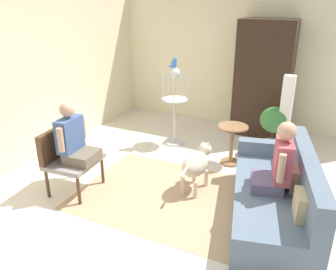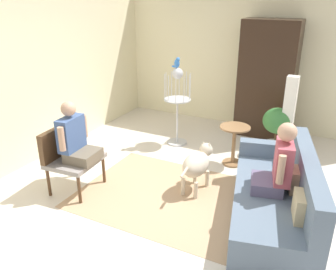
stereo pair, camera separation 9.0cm
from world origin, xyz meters
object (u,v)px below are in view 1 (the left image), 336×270
round_end_table (232,141)px  parrot (174,63)px  potted_plant (274,125)px  dog (196,163)px  column_lamp (285,117)px  armoire_cabinet (263,79)px  person_on_armchair (74,139)px  armchair (66,154)px  person_on_couch (278,163)px  couch (277,196)px  bird_cage_stand (175,101)px

round_end_table → parrot: (-1.18, 0.35, 1.08)m
parrot → potted_plant: size_ratio=0.22×
dog → potted_plant: 1.85m
round_end_table → potted_plant: bearing=53.5°
column_lamp → armoire_cabinet: bearing=124.3°
dog → person_on_armchair: bearing=-153.2°
parrot → armoire_cabinet: size_ratio=0.08×
parrot → armchair: bearing=-107.2°
dog → potted_plant: potted_plant is taller
person_on_armchair → round_end_table: bearing=46.0°
person_on_couch → armoire_cabinet: bearing=105.5°
couch → parrot: bearing=143.8°
dog → armoire_cabinet: bearing=82.4°
couch → person_on_couch: 0.45m
couch → person_on_armchair: person_on_armchair is taller
armchair → couch: bearing=11.7°
column_lamp → dog: bearing=-117.7°
dog → potted_plant: (0.73, 1.70, 0.11)m
armchair → person_on_armchair: 0.29m
person_on_couch → potted_plant: 1.97m
round_end_table → parrot: bearing=163.6°
person_on_armchair → dog: size_ratio=0.95×
person_on_couch → armoire_cabinet: armoire_cabinet is taller
armchair → column_lamp: bearing=44.3°
couch → potted_plant: bearing=101.9°
person_on_armchair → parrot: 2.25m
couch → armchair: (-2.74, -0.56, 0.24)m
person_on_couch → potted_plant: size_ratio=1.05×
dog → armoire_cabinet: size_ratio=0.39×
bird_cage_stand → person_on_armchair: bearing=-103.8°
round_end_table → dog: (-0.22, -1.00, 0.01)m
armchair → person_on_armchair: bearing=4.7°
armchair → parrot: (0.65, 2.10, 0.94)m
couch → person_on_armchair: bearing=-167.9°
person_on_armchair → armoire_cabinet: bearing=61.1°
round_end_table → couch: bearing=-52.5°
person_on_armchair → person_on_couch: bearing=11.3°
armchair → parrot: size_ratio=4.94×
round_end_table → parrot: size_ratio=3.59×
person_on_armchair → bird_cage_stand: size_ratio=0.58×
person_on_armchair → potted_plant: (2.19, 2.43, -0.27)m
couch → dog: size_ratio=2.61×
column_lamp → armchair: bearing=-135.7°
couch → armoire_cabinet: 2.92m
dog → round_end_table: bearing=77.8°
person_on_couch → column_lamp: bearing=96.0°
person_on_couch → parrot: 2.69m
round_end_table → column_lamp: (0.67, 0.69, 0.28)m
bird_cage_stand → potted_plant: 1.74m
person_on_armchair → column_lamp: size_ratio=0.59×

